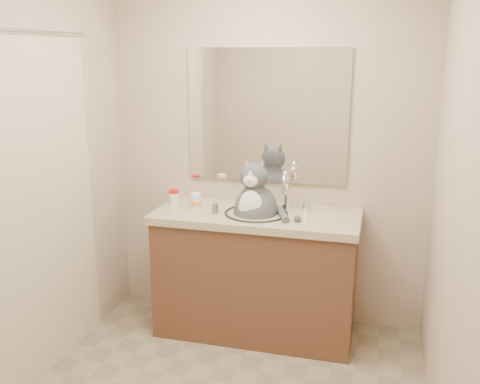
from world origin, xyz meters
name	(u,v)px	position (x,y,z in m)	size (l,w,h in m)	color
room	(211,199)	(0.00, 0.00, 1.20)	(2.22, 2.52, 2.42)	gray
vanity	(256,270)	(0.00, 0.96, 0.44)	(1.34, 0.59, 1.12)	brown
mirror	(267,116)	(0.00, 1.24, 1.45)	(1.10, 0.02, 0.90)	white
shower_curtain	(33,211)	(-1.05, 0.10, 1.03)	(0.02, 1.30, 1.93)	beige
cat	(256,209)	(-0.01, 0.95, 0.88)	(0.41, 0.36, 0.58)	#4D4D52
pill_bottle_redcap	(174,197)	(-0.59, 0.99, 0.91)	(0.07, 0.07, 0.11)	white
pill_bottle_orange	(196,202)	(-0.41, 0.93, 0.90)	(0.08, 0.08, 0.11)	white
grey_canister	(215,209)	(-0.26, 0.88, 0.88)	(0.05, 0.05, 0.06)	slate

